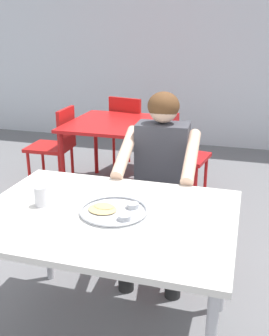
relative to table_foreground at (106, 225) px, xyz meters
name	(u,v)px	position (x,y,z in m)	size (l,w,h in m)	color
ground_plane	(105,332)	(-0.04, 0.05, -0.71)	(12.00, 12.00, 0.05)	slate
back_wall	(205,19)	(-0.04, 3.96, 1.02)	(12.00, 0.12, 3.40)	silver
table_foreground	(106,225)	(0.00, 0.00, 0.00)	(1.24, 0.91, 0.75)	silver
thali_tray	(114,210)	(0.04, 0.01, 0.08)	(0.33, 0.33, 0.03)	#B7BABF
drinking_cup	(41,196)	(-0.33, -0.02, 0.12)	(0.06, 0.06, 0.10)	silver
chair_foreground	(165,188)	(0.09, 0.96, -0.18)	(0.43, 0.45, 0.87)	red
diner_foreground	(160,169)	(0.10, 0.74, 0.05)	(0.51, 0.57, 1.21)	black
table_background_red	(118,129)	(-0.61, 1.97, -0.04)	(0.93, 0.96, 0.72)	red
chair_red_left	(57,142)	(-1.26, 1.93, -0.20)	(0.44, 0.41, 0.83)	red
chair_red_right	(180,151)	(0.01, 2.01, -0.21)	(0.45, 0.47, 0.80)	red
chair_red_far	(130,129)	(-0.66, 2.58, -0.18)	(0.50, 0.51, 0.87)	red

